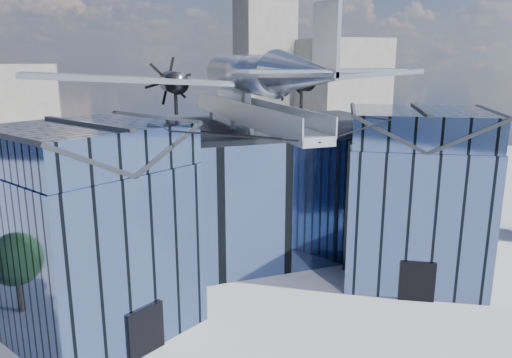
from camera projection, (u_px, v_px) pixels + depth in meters
name	position (u px, v px, depth m)	size (l,w,h in m)	color
ground_plane	(266.00, 291.00, 33.11)	(120.00, 120.00, 0.00)	gray
museum	(238.00, 189.00, 37.09)	(32.88, 24.50, 17.60)	#425686
bg_towers	(158.00, 90.00, 77.26)	(77.00, 24.50, 26.00)	slate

